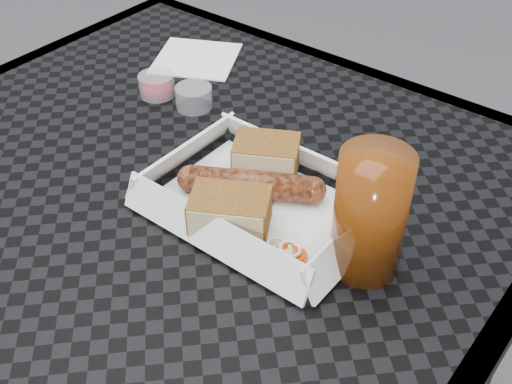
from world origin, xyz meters
TOP-DOWN VIEW (x-y plane):
  - patio_table at (0.00, 0.00)m, footprint 0.80×0.80m
  - food_tray at (0.11, 0.04)m, footprint 0.22×0.15m
  - bratwurst at (0.09, 0.05)m, footprint 0.15×0.10m
  - bread_near at (0.08, 0.09)m, footprint 0.09×0.08m
  - bread_far at (0.11, -0.01)m, footprint 0.10×0.09m
  - veg_garnish at (0.18, -0.01)m, footprint 0.03×0.03m
  - napkin at (-0.18, 0.26)m, footprint 0.16×0.16m
  - condiment_cup_sauce at (-0.15, 0.15)m, footprint 0.05×0.05m
  - condiment_cup_empty at (-0.09, 0.15)m, footprint 0.05×0.05m
  - drink_glass at (0.25, 0.04)m, footprint 0.07×0.07m

SIDE VIEW (x-z plane):
  - patio_table at x=0.00m, z-range 0.30..1.04m
  - napkin at x=-0.18m, z-range 0.74..0.75m
  - food_tray at x=0.11m, z-range 0.74..0.75m
  - veg_garnish at x=0.18m, z-range 0.75..0.75m
  - condiment_cup_sauce at x=-0.15m, z-range 0.74..0.78m
  - condiment_cup_empty at x=-0.09m, z-range 0.74..0.78m
  - bratwurst at x=0.09m, z-range 0.75..0.78m
  - bread_far at x=0.11m, z-range 0.75..0.79m
  - bread_near at x=0.08m, z-range 0.75..0.80m
  - drink_glass at x=0.25m, z-range 0.74..0.88m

